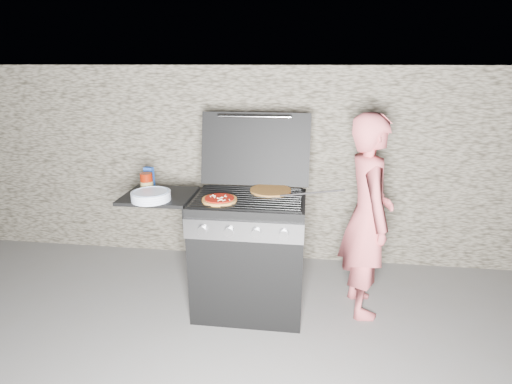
# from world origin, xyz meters

# --- Properties ---
(ground) EXTENTS (50.00, 50.00, 0.00)m
(ground) POSITION_xyz_m (0.00, 0.00, 0.00)
(ground) COLOR slate
(stone_wall) EXTENTS (8.00, 0.35, 1.80)m
(stone_wall) POSITION_xyz_m (0.00, 1.05, 0.90)
(stone_wall) COLOR gray
(stone_wall) RESTS_ON ground
(gas_grill) EXTENTS (1.34, 0.79, 0.91)m
(gas_grill) POSITION_xyz_m (-0.25, 0.00, 0.46)
(gas_grill) COLOR black
(gas_grill) RESTS_ON ground
(pizza_topped) EXTENTS (0.25, 0.25, 0.03)m
(pizza_topped) POSITION_xyz_m (-0.19, -0.11, 0.92)
(pizza_topped) COLOR tan
(pizza_topped) RESTS_ON gas_grill
(pizza_plain) EXTENTS (0.32, 0.32, 0.02)m
(pizza_plain) POSITION_xyz_m (0.14, 0.15, 0.92)
(pizza_plain) COLOR #B87A33
(pizza_plain) RESTS_ON gas_grill
(sauce_jar) EXTENTS (0.11, 0.11, 0.14)m
(sauce_jar) POSITION_xyz_m (-0.78, 0.06, 0.97)
(sauce_jar) COLOR maroon
(sauce_jar) RESTS_ON gas_grill
(blue_carton) EXTENTS (0.08, 0.05, 0.15)m
(blue_carton) POSITION_xyz_m (-0.81, 0.19, 0.98)
(blue_carton) COLOR navy
(blue_carton) RESTS_ON gas_grill
(plate_stack) EXTENTS (0.36, 0.36, 0.06)m
(plate_stack) POSITION_xyz_m (-0.67, -0.13, 0.93)
(plate_stack) COLOR white
(plate_stack) RESTS_ON gas_grill
(person) EXTENTS (0.43, 0.59, 1.51)m
(person) POSITION_xyz_m (0.85, 0.12, 0.75)
(person) COLOR #D55B5F
(person) RESTS_ON ground
(tongs) EXTENTS (0.49, 0.07, 0.10)m
(tongs) POSITION_xyz_m (0.42, 0.00, 0.96)
(tongs) COLOR black
(tongs) RESTS_ON gas_grill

